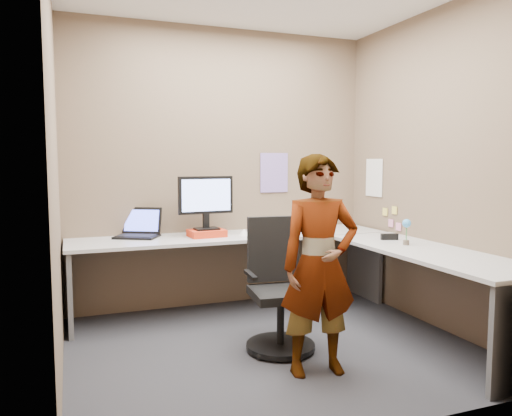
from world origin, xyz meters
name	(u,v)px	position (x,y,z in m)	size (l,w,h in m)	color
ground	(272,347)	(0.00, 0.00, 0.00)	(3.00, 3.00, 0.00)	#242429
wall_back	(222,168)	(0.00, 1.30, 1.35)	(3.00, 3.00, 0.00)	brown
wall_right	(436,169)	(1.50, 0.00, 1.35)	(2.70, 2.70, 0.00)	brown
wall_left	(55,172)	(-1.50, 0.00, 1.35)	(2.70, 2.70, 0.00)	brown
desk	(302,258)	(0.44, 0.39, 0.59)	(2.98, 2.58, 0.73)	#B4B4B4
paper_ream	(207,233)	(-0.25, 0.97, 0.76)	(0.32, 0.24, 0.06)	red
monitor	(206,198)	(-0.25, 0.98, 1.08)	(0.52, 0.16, 0.49)	black
laptop	(139,230)	(-0.83, 1.17, 0.80)	(0.47, 0.44, 0.26)	black
trackball_mouse	(217,232)	(-0.13, 1.05, 0.76)	(0.12, 0.08, 0.07)	#B7B7BC
origami	(244,232)	(0.10, 0.93, 0.76)	(0.10, 0.10, 0.06)	white
stapler	(389,237)	(1.20, 0.22, 0.76)	(0.15, 0.04, 0.06)	black
flower	(407,228)	(1.17, -0.05, 0.87)	(0.07, 0.07, 0.22)	brown
calendar_purple	(274,173)	(0.55, 1.29, 1.30)	(0.30, 0.01, 0.40)	#846BB7
calendar_white	(374,178)	(1.49, 0.90, 1.25)	(0.01, 0.28, 0.38)	white
sticky_note_a	(394,210)	(1.49, 0.55, 0.95)	(0.01, 0.07, 0.07)	#F2E059
sticky_note_b	(391,223)	(1.49, 0.60, 0.82)	(0.01, 0.07, 0.07)	pink
sticky_note_c	(399,227)	(1.49, 0.48, 0.80)	(0.01, 0.07, 0.07)	pink
sticky_note_d	(385,212)	(1.49, 0.70, 0.92)	(0.01, 0.07, 0.07)	#F2E059
office_chair	(278,296)	(0.04, -0.03, 0.40)	(0.53, 0.52, 0.97)	black
person	(319,265)	(0.12, -0.52, 0.73)	(0.54, 0.35, 1.47)	#999399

